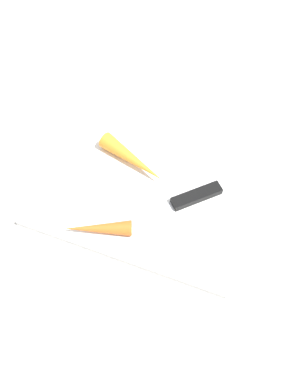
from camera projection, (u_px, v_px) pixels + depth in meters
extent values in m
plane|color=#ADA8A0|center=(144.00, 196.00, 0.72)|extent=(1.40, 1.40, 0.00)
cube|color=white|center=(144.00, 194.00, 0.71)|extent=(0.36, 0.26, 0.01)
cube|color=#B7B7BC|center=(143.00, 218.00, 0.68)|extent=(0.09, 0.09, 0.00)
cube|color=black|center=(197.00, 196.00, 0.70)|extent=(0.08, 0.08, 0.01)
cone|color=orange|center=(133.00, 159.00, 0.73)|extent=(0.14, 0.08, 0.03)
cone|color=orange|center=(98.00, 228.00, 0.66)|extent=(0.11, 0.06, 0.03)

